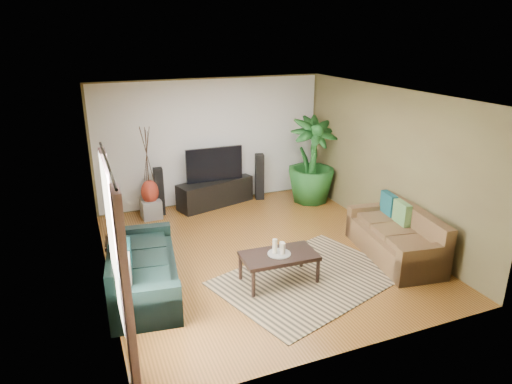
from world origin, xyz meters
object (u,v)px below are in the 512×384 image
tv_stand (215,193)px  potted_plant (312,161)px  speaker_left (159,192)px  speaker_right (260,177)px  sofa_right (395,233)px  sofa_left (144,264)px  coffee_table (279,268)px  pedestal (151,209)px  side_table (122,254)px  television (214,164)px  vase (150,192)px

tv_stand → potted_plant: 2.22m
speaker_left → speaker_right: bearing=4.5°
sofa_right → sofa_left: bearing=-88.6°
coffee_table → pedestal: bearing=115.2°
sofa_left → potted_plant: bearing=-51.6°
tv_stand → speaker_right: (1.04, 0.00, 0.24)m
tv_stand → speaker_left: bearing=168.2°
sofa_right → tv_stand: 4.02m
coffee_table → potted_plant: size_ratio=0.60×
sofa_left → side_table: 0.83m
speaker_left → potted_plant: potted_plant is taller
side_table → speaker_left: bearing=64.3°
sofa_left → sofa_right: bearing=-89.2°
speaker_left → pedestal: bearing=-147.7°
sofa_left → television: television is taller
television → speaker_left: 1.30m
speaker_right → side_table: size_ratio=2.05×
tv_stand → speaker_left: size_ratio=1.69×
speaker_right → pedestal: (-2.47, -0.21, -0.33)m
sofa_left → coffee_table: sofa_left is taller
tv_stand → pedestal: (-1.43, -0.21, -0.09)m
sofa_right → tv_stand: bearing=-140.5°
sofa_left → tv_stand: (1.99, 2.94, -0.15)m
pedestal → side_table: (-0.79, -1.96, 0.06)m
speaker_left → potted_plant: size_ratio=0.53×
coffee_table → speaker_left: speaker_left is taller
tv_stand → speaker_left: speaker_left is taller
coffee_table → tv_stand: tv_stand is taller
sofa_left → speaker_left: bearing=-7.2°
sofa_left → potted_plant: (4.03, 2.39, 0.51)m
speaker_right → potted_plant: potted_plant is taller
sofa_left → side_table: bearing=24.6°
coffee_table → tv_stand: size_ratio=0.67×
sofa_right → side_table: (-4.29, 1.27, -0.17)m
coffee_table → side_table: size_ratio=2.23×
sofa_right → coffee_table: (-2.13, -0.02, -0.19)m
tv_stand → potted_plant: size_ratio=0.90×
sofa_right → speaker_right: size_ratio=1.85×
tv_stand → pedestal: size_ratio=4.38×
sofa_left → coffee_table: size_ratio=1.88×
speaker_left → speaker_right: size_ratio=0.96×
pedestal → side_table: size_ratio=0.76×
coffee_table → vase: (-1.36, 3.25, 0.33)m
sofa_left → vase: size_ratio=4.32×
speaker_right → pedestal: bearing=-161.0°
tv_stand → vase: size_ratio=3.42×
speaker_left → side_table: 2.32m
sofa_left → sofa_right: same height
sofa_right → speaker_left: 4.70m
sofa_right → pedestal: bearing=-124.3°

